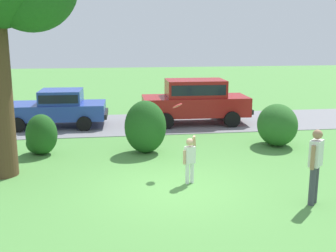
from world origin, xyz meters
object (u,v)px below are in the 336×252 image
(parked_suv, at_px, (195,99))
(frisbee, at_px, (177,106))
(parked_sedan, at_px, (56,107))
(adult_onlooker, at_px, (315,162))
(child_thrower, at_px, (190,157))

(parked_suv, xyz_separation_m, frisbee, (-1.82, -6.19, 0.80))
(parked_sedan, xyz_separation_m, adult_onlooker, (6.72, -9.20, 0.13))
(parked_sedan, bearing_deg, parked_suv, -2.37)
(parked_suv, distance_m, child_thrower, 7.44)
(parked_suv, distance_m, adult_onlooker, 9.00)
(child_thrower, xyz_separation_m, frisbee, (-0.15, 1.05, 1.16))
(child_thrower, bearing_deg, frisbee, 98.38)
(child_thrower, distance_m, adult_onlooker, 3.07)
(parked_sedan, height_order, adult_onlooker, adult_onlooker)
(parked_sedan, relative_size, parked_suv, 0.94)
(parked_sedan, xyz_separation_m, child_thrower, (4.19, -7.48, -0.13))
(parked_sedan, relative_size, adult_onlooker, 2.57)
(adult_onlooker, bearing_deg, frisbee, 134.16)
(frisbee, bearing_deg, child_thrower, -81.62)
(adult_onlooker, bearing_deg, parked_suv, 95.51)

